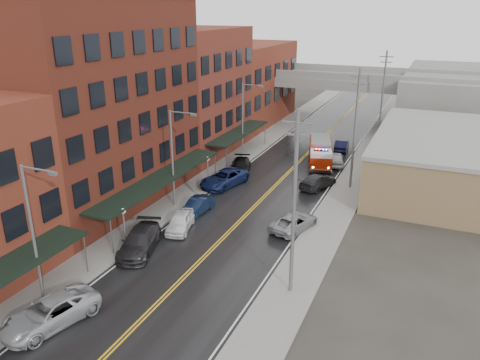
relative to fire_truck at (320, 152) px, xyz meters
The scene contains 32 objects.
road 11.60m from the fire_truck, 102.39° to the right, with size 11.00×160.00×0.02m, color black.
sidewalk_left 14.96m from the fire_truck, 131.01° to the right, with size 3.00×160.00×0.15m, color slate.
sidewalk_right 12.32m from the fire_truck, 66.73° to the right, with size 3.00×160.00×0.15m, color slate.
curb_left 13.94m from the fire_truck, 125.85° to the right, with size 0.30×160.00×0.15m, color gray.
curb_right 11.77m from the fire_truck, 74.19° to the right, with size 0.30×160.00×0.15m, color gray.
brick_building_b 25.24m from the fire_truck, 130.85° to the right, with size 9.00×20.00×18.00m, color #532216.
brick_building_c 16.88m from the fire_truck, behind, with size 9.00×15.00×15.00m, color maroon.
brick_building_far 23.45m from the fire_truck, 133.25° to the left, with size 9.00×20.00×12.00m, color brown.
tan_building 13.62m from the fire_truck, ahead, with size 14.00×22.00×5.00m, color #8A6C4A.
right_far_block 32.78m from the fire_truck, 61.63° to the left, with size 18.00×30.00×8.00m, color slate.
awning_1 20.83m from the fire_truck, 118.64° to the right, with size 2.60×18.00×3.09m.
awning_2 10.09m from the fire_truck, behind, with size 2.60×13.00×3.09m.
globe_lamp_1 26.76m from the fire_truck, 109.36° to the right, with size 0.44×0.44×3.12m.
globe_lamp_2 14.34m from the fire_truck, 128.29° to the right, with size 0.44×0.44×3.12m.
street_lamp_0 34.63m from the fire_truck, 105.18° to the right, with size 2.64×0.22×9.00m.
street_lamp_1 19.79m from the fire_truck, 117.62° to the right, with size 2.64×0.22×9.00m.
street_lamp_2 9.81m from the fire_truck, behind, with size 2.64×0.22×9.00m.
utility_pole_0 27.08m from the fire_truck, 79.78° to the right, with size 1.80×0.24×12.00m.
utility_pole_1 9.17m from the fire_truck, 52.81° to the right, with size 1.80×0.24×12.00m.
utility_pole_2 15.32m from the fire_truck, 71.03° to the left, with size 1.80×0.24×12.00m.
overpass 21.38m from the fire_truck, 96.78° to the left, with size 40.00×10.00×7.50m.
fire_truck is the anchor object (origin of this frame).
parked_car_left_2 35.59m from the fire_truck, 101.43° to the right, with size 2.64×5.72×1.59m, color #A8ABB0.
parked_car_left_3 26.58m from the fire_truck, 106.05° to the right, with size 2.30×5.65×1.64m, color black.
parked_car_left_4 22.12m from the fire_truck, 106.77° to the right, with size 1.73×4.30×1.46m, color white.
parked_car_left_5 18.91m from the fire_truck, 110.62° to the right, with size 1.45×4.17×1.37m, color #0D1932.
parked_car_left_6 12.91m from the fire_truck, 124.62° to the right, with size 2.69×5.84×1.62m, color #151F4F.
parked_car_left_7 9.76m from the fire_truck, 138.60° to the right, with size 2.12×5.21×1.51m, color black.
parked_car_right_0 17.60m from the fire_truck, 82.63° to the right, with size 2.26×4.90×1.36m, color gray.
parked_car_right_1 7.54m from the fire_truck, 77.25° to the right, with size 1.98×4.86×1.41m, color #262628.
parked_car_right_2 1.95m from the fire_truck, 18.27° to the left, with size 1.83×4.54×1.55m, color silver.
parked_car_right_3 6.72m from the fire_truck, 79.82° to the left, with size 1.52×4.37×1.44m, color black.
Camera 1 is at (14.44, -10.03, 17.40)m, focal length 35.00 mm.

